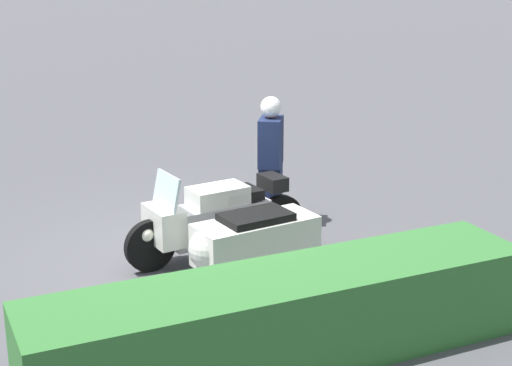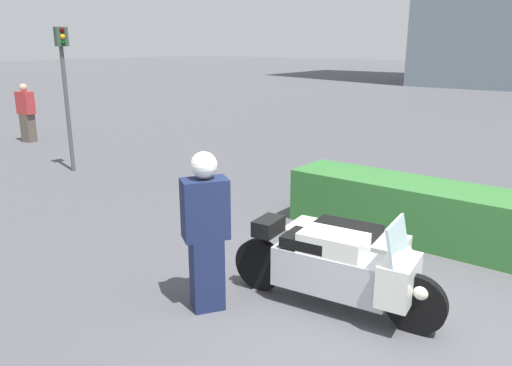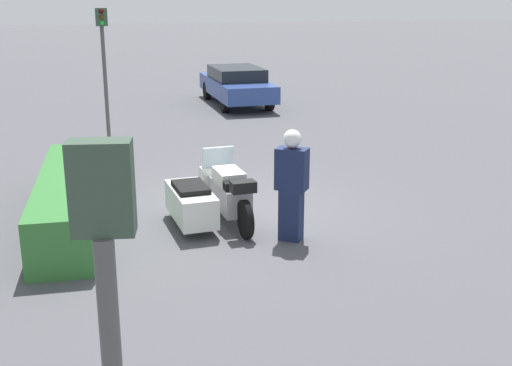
# 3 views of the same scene
# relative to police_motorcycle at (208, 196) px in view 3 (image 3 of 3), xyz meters

# --- Properties ---
(ground_plane) EXTENTS (160.00, 160.00, 0.00)m
(ground_plane) POSITION_rel_police_motorcycle_xyz_m (0.46, -0.46, -0.46)
(ground_plane) COLOR #4C4C51
(police_motorcycle) EXTENTS (2.44, 1.36, 1.15)m
(police_motorcycle) POSITION_rel_police_motorcycle_xyz_m (0.00, 0.00, 0.00)
(police_motorcycle) COLOR black
(police_motorcycle) RESTS_ON ground
(officer_rider) EXTENTS (0.51, 0.56, 1.77)m
(officer_rider) POSITION_rel_police_motorcycle_xyz_m (-1.10, -1.17, 0.48)
(officer_rider) COLOR #192347
(officer_rider) RESTS_ON ground
(hedge_bush_curbside) EXTENTS (4.77, 0.98, 0.85)m
(hedge_bush_curbside) POSITION_rel_police_motorcycle_xyz_m (0.41, 2.27, -0.04)
(hedge_bush_curbside) COLOR #337033
(hedge_bush_curbside) RESTS_ON ground
(traffic_light_near) EXTENTS (0.23, 0.27, 3.45)m
(traffic_light_near) POSITION_rel_police_motorcycle_xyz_m (5.20, 1.66, 1.80)
(traffic_light_near) COLOR #4C4C4C
(traffic_light_near) RESTS_ON ground
(parked_car_background) EXTENTS (4.83, 2.02, 1.31)m
(parked_car_background) POSITION_rel_police_motorcycle_xyz_m (11.90, -2.70, 0.26)
(parked_car_background) COLOR #2D478C
(parked_car_background) RESTS_ON ground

